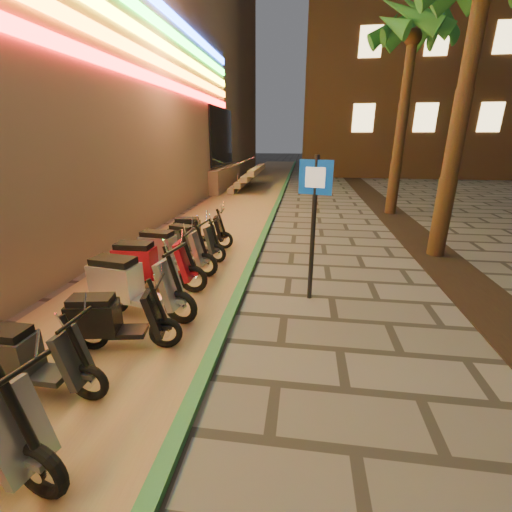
# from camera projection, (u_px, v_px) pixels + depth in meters

# --- Properties ---
(parking_strip) EXTENTS (3.40, 60.00, 0.01)m
(parking_strip) POSITION_uv_depth(u_px,v_px,m) (223.00, 220.00, 12.29)
(parking_strip) COLOR #8C7251
(parking_strip) RESTS_ON ground
(green_curb) EXTENTS (0.18, 60.00, 0.10)m
(green_curb) POSITION_uv_depth(u_px,v_px,m) (270.00, 220.00, 12.05)
(green_curb) COLOR #286B3A
(green_curb) RESTS_ON ground
(planting_strip) EXTENTS (1.20, 40.00, 0.02)m
(planting_strip) POSITION_uv_depth(u_px,v_px,m) (470.00, 287.00, 6.81)
(planting_strip) COLOR black
(planting_strip) RESTS_ON ground
(apartment_block) EXTENTS (18.00, 16.06, 25.00)m
(apartment_block) POSITION_uv_depth(u_px,v_px,m) (423.00, 8.00, 27.19)
(apartment_block) COLOR brown
(apartment_block) RESTS_ON ground
(palm_d) EXTENTS (2.97, 3.02, 7.16)m
(palm_d) POSITION_uv_depth(u_px,v_px,m) (413.00, 38.00, 11.38)
(palm_d) COLOR #472D19
(palm_d) RESTS_ON ground
(pedestrian_sign) EXTENTS (0.55, 0.19, 2.57)m
(pedestrian_sign) POSITION_uv_depth(u_px,v_px,m) (314.00, 210.00, 5.83)
(pedestrian_sign) COLOR black
(pedestrian_sign) RESTS_ON ground
(scooter_5) EXTENTS (1.54, 0.54, 1.09)m
(scooter_5) POSITION_uv_depth(u_px,v_px,m) (27.00, 358.00, 3.87)
(scooter_5) COLOR black
(scooter_5) RESTS_ON ground
(scooter_6) EXTENTS (1.52, 0.67, 1.07)m
(scooter_6) POSITION_uv_depth(u_px,v_px,m) (112.00, 320.00, 4.70)
(scooter_6) COLOR black
(scooter_6) RESTS_ON ground
(scooter_7) EXTENTS (1.86, 0.76, 1.30)m
(scooter_7) POSITION_uv_depth(u_px,v_px,m) (131.00, 285.00, 5.56)
(scooter_7) COLOR black
(scooter_7) RESTS_ON ground
(scooter_8) EXTENTS (1.77, 0.62, 1.25)m
(scooter_8) POSITION_uv_depth(u_px,v_px,m) (149.00, 264.00, 6.51)
(scooter_8) COLOR black
(scooter_8) RESTS_ON ground
(scooter_9) EXTENTS (1.74, 0.65, 1.22)m
(scooter_9) POSITION_uv_depth(u_px,v_px,m) (169.00, 250.00, 7.35)
(scooter_9) COLOR black
(scooter_9) RESTS_ON ground
(scooter_10) EXTENTS (1.50, 0.77, 1.06)m
(scooter_10) POSITION_uv_depth(u_px,v_px,m) (191.00, 240.00, 8.28)
(scooter_10) COLOR black
(scooter_10) RESTS_ON ground
(scooter_11) EXTENTS (1.54, 0.57, 1.08)m
(scooter_11) POSITION_uv_depth(u_px,v_px,m) (196.00, 231.00, 9.02)
(scooter_11) COLOR black
(scooter_11) RESTS_ON ground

